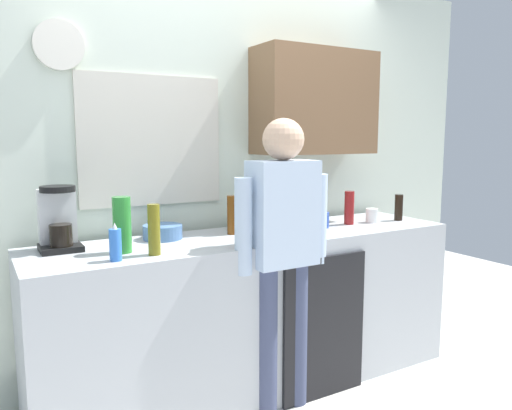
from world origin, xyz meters
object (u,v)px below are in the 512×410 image
coffee_maker (58,221)px  dish_soap (115,244)px  bottle_amber_beer (232,215)px  mixing_bowl (163,232)px  bottle_clear_soda (122,225)px  cup_white_mug (372,215)px  bottle_dark_sauce (399,207)px  bottle_green_wine (293,209)px  bottle_olive_oil (154,230)px  storage_canister (243,217)px  cup_blue_mug (322,220)px  person_at_sink (283,241)px  bottle_red_vinegar (349,208)px

coffee_maker → dish_soap: 0.43m
bottle_amber_beer → mixing_bowl: bottle_amber_beer is taller
bottle_clear_soda → bottle_amber_beer: size_ratio=1.22×
cup_white_mug → bottle_dark_sauce: bearing=-7.2°
bottle_clear_soda → bottle_green_wine: bottle_green_wine is taller
bottle_olive_oil → storage_canister: 0.77m
bottle_olive_oil → bottle_dark_sauce: bearing=4.2°
cup_blue_mug → person_at_sink: bearing=-149.7°
bottle_amber_beer → coffee_maker: bearing=175.2°
bottle_clear_soda → bottle_red_vinegar: (1.51, 0.06, -0.03)m
bottle_amber_beer → bottle_dark_sauce: bearing=-6.6°
bottle_clear_soda → bottle_olive_oil: bottle_clear_soda is taller
mixing_bowl → storage_canister: storage_canister is taller
cup_white_mug → bottle_olive_oil: bearing=-174.2°
bottle_clear_soda → bottle_olive_oil: size_ratio=1.12×
cup_blue_mug → storage_canister: bearing=159.9°
bottle_dark_sauce → storage_canister: 1.13m
bottle_red_vinegar → bottle_green_wine: bottle_green_wine is taller
bottle_amber_beer → storage_canister: size_ratio=1.35×
cup_blue_mug → mixing_bowl: bearing=169.9°
bottle_green_wine → bottle_amber_beer: (-0.31, 0.18, -0.03)m
bottle_clear_soda → dish_soap: bearing=-116.2°
bottle_clear_soda → dish_soap: (-0.07, -0.15, -0.06)m
bottle_clear_soda → cup_white_mug: (1.69, 0.03, -0.09)m
mixing_bowl → dish_soap: bearing=-134.2°
dish_soap → storage_canister: 0.95m
bottle_green_wine → mixing_bowl: size_ratio=1.36×
bottle_amber_beer → cup_white_mug: 1.01m
bottle_green_wine → cup_white_mug: size_ratio=3.16×
bottle_clear_soda → bottle_olive_oil: 0.18m
bottle_olive_oil → person_at_sink: bearing=-10.0°
storage_canister → cup_blue_mug: bearing=-20.1°
mixing_bowl → person_at_sink: size_ratio=0.14×
person_at_sink → bottle_green_wine: bearing=35.3°
bottle_red_vinegar → storage_canister: size_ratio=1.29×
dish_soap → bottle_dark_sauce: bearing=4.4°
coffee_maker → bottle_clear_soda: size_ratio=1.18×
bottle_clear_soda → cup_blue_mug: size_ratio=2.80×
coffee_maker → bottle_clear_soda: coffee_maker is taller
coffee_maker → storage_canister: coffee_maker is taller
coffee_maker → bottle_red_vinegar: bearing=-5.4°
bottle_dark_sauce → cup_blue_mug: bearing=176.6°
bottle_amber_beer → bottle_red_vinegar: bearing=-6.1°
coffee_maker → bottle_dark_sauce: coffee_maker is taller
coffee_maker → cup_white_mug: 1.97m
person_at_sink → cup_blue_mug: bearing=20.8°
bottle_dark_sauce → dish_soap: 1.99m
bottle_dark_sauce → cup_blue_mug: 0.63m
bottle_olive_oil → person_at_sink: size_ratio=0.16×
bottle_green_wine → bottle_olive_oil: bottle_green_wine is taller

